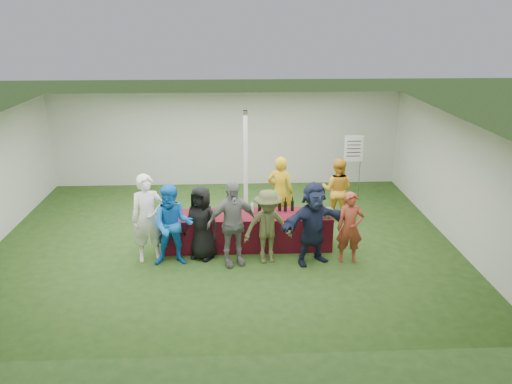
{
  "coord_description": "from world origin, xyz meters",
  "views": [
    {
      "loc": [
        0.23,
        -10.15,
        4.73
      ],
      "look_at": [
        0.68,
        -0.31,
        1.25
      ],
      "focal_mm": 35.0,
      "sensor_mm": 36.0,
      "label": 1
    }
  ],
  "objects_px": {
    "customer_3": "(232,224)",
    "customer_4": "(268,227)",
    "dump_bucket": "(326,213)",
    "serving_table": "(247,230)",
    "staff_back": "(337,190)",
    "customer_6": "(350,228)",
    "customer_2": "(202,223)",
    "wine_list_sign": "(353,153)",
    "customer_0": "(148,218)",
    "staff_pourer": "(280,192)",
    "customer_5": "(313,223)",
    "customer_1": "(173,225)"
  },
  "relations": [
    {
      "from": "customer_4",
      "to": "customer_3",
      "type": "bearing_deg",
      "value": 174.24
    },
    {
      "from": "wine_list_sign",
      "to": "customer_4",
      "type": "bearing_deg",
      "value": -125.71
    },
    {
      "from": "dump_bucket",
      "to": "customer_6",
      "type": "relative_size",
      "value": 0.18
    },
    {
      "from": "customer_2",
      "to": "customer_4",
      "type": "bearing_deg",
      "value": 15.45
    },
    {
      "from": "customer_5",
      "to": "staff_back",
      "type": "bearing_deg",
      "value": 45.26
    },
    {
      "from": "customer_6",
      "to": "staff_pourer",
      "type": "bearing_deg",
      "value": 126.73
    },
    {
      "from": "customer_2",
      "to": "customer_3",
      "type": "bearing_deg",
      "value": -0.61
    },
    {
      "from": "customer_2",
      "to": "customer_6",
      "type": "xyz_separation_m",
      "value": [
        2.97,
        -0.3,
        -0.03
      ]
    },
    {
      "from": "wine_list_sign",
      "to": "customer_1",
      "type": "xyz_separation_m",
      "value": [
        -4.37,
        -3.47,
        -0.48
      ]
    },
    {
      "from": "dump_bucket",
      "to": "customer_5",
      "type": "bearing_deg",
      "value": -122.52
    },
    {
      "from": "serving_table",
      "to": "customer_3",
      "type": "xyz_separation_m",
      "value": [
        -0.3,
        -0.79,
        0.5
      ]
    },
    {
      "from": "customer_2",
      "to": "customer_6",
      "type": "distance_m",
      "value": 2.99
    },
    {
      "from": "customer_3",
      "to": "dump_bucket",
      "type": "bearing_deg",
      "value": -1.58
    },
    {
      "from": "serving_table",
      "to": "dump_bucket",
      "type": "height_order",
      "value": "dump_bucket"
    },
    {
      "from": "dump_bucket",
      "to": "customer_6",
      "type": "bearing_deg",
      "value": -56.26
    },
    {
      "from": "customer_5",
      "to": "customer_6",
      "type": "xyz_separation_m",
      "value": [
        0.74,
        0.01,
        -0.11
      ]
    },
    {
      "from": "dump_bucket",
      "to": "customer_3",
      "type": "xyz_separation_m",
      "value": [
        -1.97,
        -0.57,
        0.04
      ]
    },
    {
      "from": "staff_pourer",
      "to": "customer_3",
      "type": "bearing_deg",
      "value": 76.51
    },
    {
      "from": "staff_pourer",
      "to": "staff_back",
      "type": "distance_m",
      "value": 1.45
    },
    {
      "from": "wine_list_sign",
      "to": "customer_4",
      "type": "distance_m",
      "value": 4.3
    },
    {
      "from": "serving_table",
      "to": "dump_bucket",
      "type": "xyz_separation_m",
      "value": [
        1.67,
        -0.22,
        0.46
      ]
    },
    {
      "from": "customer_2",
      "to": "customer_6",
      "type": "relative_size",
      "value": 1.04
    },
    {
      "from": "customer_2",
      "to": "customer_3",
      "type": "xyz_separation_m",
      "value": [
        0.62,
        -0.31,
        0.11
      ]
    },
    {
      "from": "serving_table",
      "to": "staff_pourer",
      "type": "height_order",
      "value": "staff_pourer"
    },
    {
      "from": "customer_0",
      "to": "customer_2",
      "type": "bearing_deg",
      "value": -14.17
    },
    {
      "from": "dump_bucket",
      "to": "customer_1",
      "type": "distance_m",
      "value": 3.19
    },
    {
      "from": "wine_list_sign",
      "to": "staff_back",
      "type": "distance_m",
      "value": 1.57
    },
    {
      "from": "serving_table",
      "to": "customer_3",
      "type": "distance_m",
      "value": 0.98
    },
    {
      "from": "customer_1",
      "to": "customer_5",
      "type": "distance_m",
      "value": 2.78
    },
    {
      "from": "staff_pourer",
      "to": "customer_5",
      "type": "bearing_deg",
      "value": 121.35
    },
    {
      "from": "staff_pourer",
      "to": "wine_list_sign",
      "type": "bearing_deg",
      "value": -124.89
    },
    {
      "from": "customer_3",
      "to": "customer_4",
      "type": "relative_size",
      "value": 1.14
    },
    {
      "from": "staff_pourer",
      "to": "staff_back",
      "type": "bearing_deg",
      "value": -150.5
    },
    {
      "from": "staff_back",
      "to": "customer_0",
      "type": "bearing_deg",
      "value": 45.54
    },
    {
      "from": "wine_list_sign",
      "to": "staff_pourer",
      "type": "bearing_deg",
      "value": -141.91
    },
    {
      "from": "staff_back",
      "to": "customer_4",
      "type": "distance_m",
      "value": 2.82
    },
    {
      "from": "staff_back",
      "to": "customer_2",
      "type": "distance_m",
      "value": 3.69
    },
    {
      "from": "wine_list_sign",
      "to": "dump_bucket",
      "type": "bearing_deg",
      "value": -112.46
    },
    {
      "from": "serving_table",
      "to": "customer_6",
      "type": "xyz_separation_m",
      "value": [
        2.05,
        -0.78,
        0.36
      ]
    },
    {
      "from": "customer_1",
      "to": "customer_3",
      "type": "bearing_deg",
      "value": -4.47
    },
    {
      "from": "customer_1",
      "to": "serving_table",
      "type": "bearing_deg",
      "value": 24.74
    },
    {
      "from": "dump_bucket",
      "to": "staff_pourer",
      "type": "xyz_separation_m",
      "value": [
        -0.85,
        1.33,
        0.01
      ]
    },
    {
      "from": "customer_0",
      "to": "customer_5",
      "type": "bearing_deg",
      "value": -20.78
    },
    {
      "from": "staff_back",
      "to": "customer_3",
      "type": "height_order",
      "value": "customer_3"
    },
    {
      "from": "staff_pourer",
      "to": "customer_2",
      "type": "height_order",
      "value": "staff_pourer"
    },
    {
      "from": "customer_6",
      "to": "dump_bucket",
      "type": "bearing_deg",
      "value": 127.53
    },
    {
      "from": "customer_2",
      "to": "staff_back",
      "type": "bearing_deg",
      "value": 56.91
    },
    {
      "from": "customer_0",
      "to": "customer_6",
      "type": "bearing_deg",
      "value": -19.75
    },
    {
      "from": "dump_bucket",
      "to": "customer_3",
      "type": "bearing_deg",
      "value": -163.88
    },
    {
      "from": "customer_4",
      "to": "customer_6",
      "type": "bearing_deg",
      "value": -13.21
    }
  ]
}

